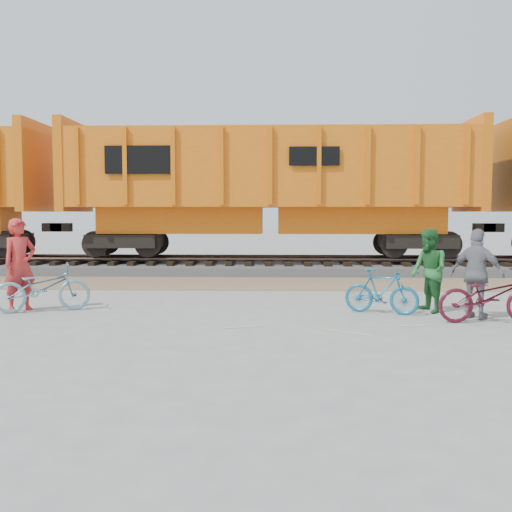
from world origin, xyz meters
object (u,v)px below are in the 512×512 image
(bicycle_maroon, at_px, (490,296))
(person_solo, at_px, (20,265))
(hopper_car_center, at_px, (270,185))
(bicycle_teal, at_px, (381,291))
(bicycle_blue, at_px, (42,288))
(person_man, at_px, (429,271))
(person_woman, at_px, (477,274))

(bicycle_maroon, height_order, person_solo, person_solo)
(hopper_car_center, distance_m, bicycle_teal, 9.00)
(hopper_car_center, relative_size, bicycle_blue, 7.37)
(person_man, relative_size, person_woman, 0.99)
(hopper_car_center, xyz_separation_m, bicycle_blue, (-4.66, -8.29, -2.51))
(bicycle_blue, relative_size, person_woman, 1.09)
(person_solo, distance_m, person_woman, 9.21)
(hopper_car_center, xyz_separation_m, bicycle_teal, (2.30, -8.32, -2.55))
(person_man, bearing_deg, person_solo, -104.91)
(bicycle_teal, height_order, person_solo, person_solo)
(bicycle_blue, bearing_deg, person_man, -110.64)
(bicycle_blue, distance_m, person_woman, 8.71)
(hopper_car_center, relative_size, bicycle_maroon, 7.32)
(hopper_car_center, xyz_separation_m, bicycle_maroon, (4.13, -9.23, -2.50))
(bicycle_maroon, relative_size, person_woman, 1.10)
(bicycle_blue, height_order, bicycle_maroon, bicycle_maroon)
(bicycle_maroon, bearing_deg, bicycle_teal, 60.88)
(person_woman, bearing_deg, hopper_car_center, -25.31)
(bicycle_blue, height_order, person_solo, person_solo)
(bicycle_teal, relative_size, bicycle_maroon, 0.79)
(person_solo, bearing_deg, person_woman, -57.17)
(bicycle_teal, relative_size, person_woman, 0.87)
(hopper_car_center, distance_m, person_man, 9.02)
(bicycle_teal, xyz_separation_m, person_man, (1.00, 0.20, 0.41))
(person_man, distance_m, person_woman, 1.02)
(bicycle_teal, bearing_deg, person_woman, -82.97)
(bicycle_blue, xyz_separation_m, person_solo, (-0.50, 0.10, 0.47))
(bicycle_blue, bearing_deg, person_solo, 56.80)
(person_solo, height_order, person_man, person_solo)
(bicycle_teal, distance_m, person_solo, 7.48)
(bicycle_maroon, xyz_separation_m, person_solo, (-9.29, 1.04, 0.46))
(bicycle_blue, bearing_deg, hopper_car_center, -51.22)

